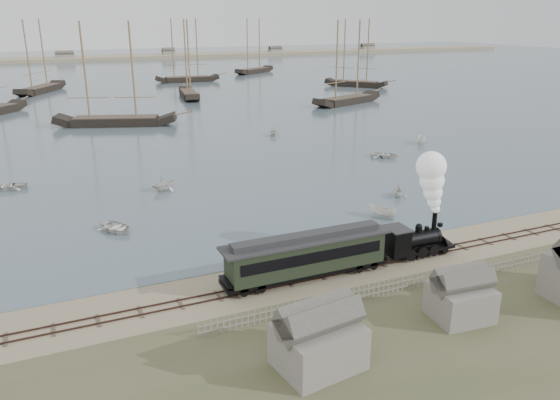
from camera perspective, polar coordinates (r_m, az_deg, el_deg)
name	(u,v)px	position (r m, az deg, el deg)	size (l,w,h in m)	color
ground	(350,258)	(49.86, 7.31, -6.05)	(600.00, 600.00, 0.00)	tan
harbor_water	(108,76)	(210.95, -17.50, 12.25)	(600.00, 336.00, 0.06)	#465865
rail_track	(362,267)	(48.31, 8.53, -6.91)	(120.00, 1.80, 0.16)	#39231F
picket_fence_west	(322,309)	(41.57, 4.46, -11.32)	(19.00, 0.10, 1.20)	slate
picket_fence_east	(518,267)	(52.11, 23.65, -6.45)	(15.00, 0.10, 1.20)	slate
shed_left	(318,366)	(35.72, 3.98, -16.88)	(5.00, 4.00, 4.10)	slate
shed_mid	(458,317)	(42.47, 18.15, -11.59)	(4.00, 3.50, 3.60)	slate
far_spit	(87,60)	(290.29, -19.49, 13.60)	(500.00, 20.00, 1.80)	tan
locomotive	(429,211)	(50.45, 15.30, -1.08)	(7.38, 2.76, 9.20)	black
passenger_coach	(307,254)	(44.96, 2.80, -5.67)	(14.46, 2.79, 3.51)	black
beached_dinghy	(299,262)	(47.87, 1.99, -6.52)	(3.51, 2.51, 0.73)	silver
rowboat_0	(116,227)	(57.54, -16.73, -2.75)	(4.10, 2.93, 0.85)	silver
rowboat_1	(164,183)	(69.42, -12.07, 1.74)	(3.49, 3.01, 1.84)	silver
rowboat_2	(382,211)	(59.89, 10.60, -1.18)	(3.32, 1.25, 1.28)	silver
rowboat_3	(384,155)	(85.41, 10.84, 4.66)	(4.22, 3.02, 0.87)	silver
rowboat_4	(398,191)	(67.08, 12.24, 0.93)	(2.63, 2.27, 1.38)	silver
rowboat_5	(421,140)	(96.21, 14.54, 6.11)	(3.47, 1.30, 1.34)	silver
rowboat_6	(8,186)	(76.32, -26.51, 1.32)	(4.35, 3.10, 0.90)	silver
rowboat_7	(273,131)	(99.54, -0.71, 7.17)	(2.94, 2.54, 1.55)	silver
schooner_2	(111,74)	(112.64, -17.21, 12.46)	(23.48, 5.42, 20.00)	black
schooner_3	(187,59)	(147.75, -9.69, 14.32)	(18.03, 4.16, 20.00)	black
schooner_4	(349,62)	(136.84, 7.20, 14.10)	(21.49, 4.96, 20.00)	black
schooner_5	(357,53)	(171.41, 8.06, 14.97)	(19.19, 4.43, 20.00)	black
schooner_7	(36,56)	(170.95, -24.10, 13.57)	(21.83, 5.04, 20.00)	black
schooner_8	(186,50)	(184.82, -9.79, 15.15)	(20.51, 4.73, 20.00)	black
schooner_9	(254,46)	(211.31, -2.73, 15.80)	(19.68, 4.54, 20.00)	black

